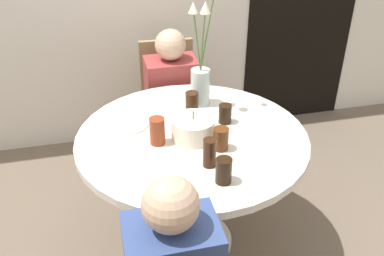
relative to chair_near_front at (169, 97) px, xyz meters
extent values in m
plane|color=#6B5B4C|center=(-0.05, -0.92, -0.51)|extent=(16.00, 16.00, 0.00)
cube|color=black|center=(1.16, 0.36, 0.52)|extent=(0.90, 0.01, 2.05)
cylinder|color=silver|center=(-0.05, -0.92, 0.23)|extent=(1.18, 1.18, 0.04)
cylinder|color=silver|center=(-0.05, -0.92, -0.13)|extent=(0.12, 0.12, 0.69)
cylinder|color=silver|center=(-0.05, -0.92, -0.49)|extent=(0.47, 0.47, 0.03)
cube|color=#9E896B|center=(0.00, -0.08, -0.08)|extent=(0.42, 0.42, 0.04)
cube|color=#997A51|center=(0.01, 0.10, 0.17)|extent=(0.38, 0.06, 0.46)
cylinder|color=#997A51|center=(-0.18, -0.24, -0.31)|extent=(0.03, 0.03, 0.40)
cylinder|color=#997A51|center=(0.16, -0.26, -0.31)|extent=(0.03, 0.03, 0.40)
cylinder|color=#997A51|center=(-0.17, 0.10, -0.31)|extent=(0.03, 0.03, 0.40)
cylinder|color=#997A51|center=(0.17, 0.08, -0.31)|extent=(0.03, 0.03, 0.40)
cylinder|color=white|center=(-0.05, -0.95, 0.31)|extent=(0.22, 0.22, 0.11)
cylinder|color=#E54C4C|center=(-0.05, -0.95, 0.38)|extent=(0.01, 0.01, 0.04)
cylinder|color=#B2C6C1|center=(0.08, -0.60, 0.36)|extent=(0.11, 0.11, 0.21)
cylinder|color=#4C7538|center=(0.05, -0.61, 0.64)|extent=(0.05, 0.03, 0.35)
cone|color=silver|center=(0.03, -0.62, 0.81)|extent=(0.05, 0.05, 0.06)
cylinder|color=#4C7538|center=(0.11, -0.63, 0.72)|extent=(0.08, 0.06, 0.52)
cylinder|color=#4C7538|center=(0.08, -0.65, 0.65)|extent=(0.01, 0.10, 0.37)
cone|color=silver|center=(0.07, -0.69, 0.83)|extent=(0.06, 0.06, 0.06)
cylinder|color=white|center=(-0.35, -0.75, 0.26)|extent=(0.21, 0.21, 0.01)
cylinder|color=#33190C|center=(-0.03, -1.20, 0.32)|extent=(0.06, 0.06, 0.14)
cylinder|color=#33190C|center=(0.00, -0.70, 0.32)|extent=(0.07, 0.07, 0.13)
cylinder|color=#51280F|center=(0.06, -1.08, 0.31)|extent=(0.08, 0.08, 0.11)
cylinder|color=black|center=(0.00, -1.32, 0.31)|extent=(0.07, 0.07, 0.12)
cylinder|color=maroon|center=(-0.23, -0.96, 0.32)|extent=(0.08, 0.08, 0.14)
cylinder|color=black|center=(0.15, -0.84, 0.30)|extent=(0.07, 0.07, 0.10)
cube|color=#383333|center=(-0.01, -0.16, -0.29)|extent=(0.31, 0.24, 0.44)
cube|color=#993838|center=(-0.01, -0.16, 0.15)|extent=(0.34, 0.24, 0.42)
sphere|color=#D1A889|center=(-0.01, -0.16, 0.46)|extent=(0.20, 0.20, 0.20)
sphere|color=#D1A889|center=(-0.29, -1.64, 0.46)|extent=(0.20, 0.20, 0.20)
camera|label=1|loc=(-0.47, -2.71, 1.41)|focal=40.00mm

